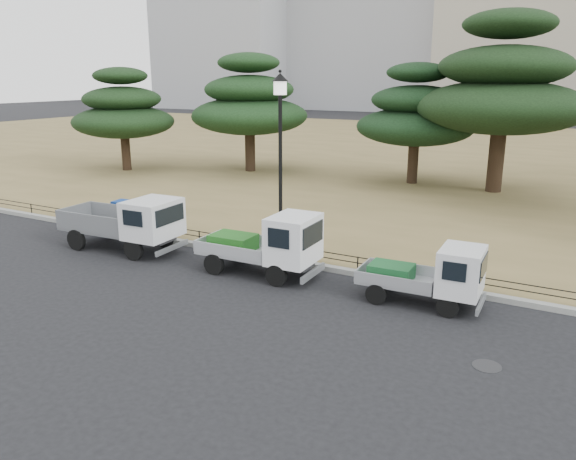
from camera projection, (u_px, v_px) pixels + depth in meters
The scene contains 14 objects.
ground at pixel (253, 291), 15.68m from camera, with size 220.00×220.00×0.00m, color black.
lawn at pixel (476, 157), 41.46m from camera, with size 120.00×56.00×0.15m, color olive.
curb at pixel (297, 263), 17.85m from camera, with size 120.00×0.25×0.16m, color gray.
truck_large at pixel (126, 221), 19.13m from camera, with size 4.38×1.91×1.88m.
truck_kei_front at pixel (267, 244), 16.75m from camera, with size 3.70×1.69×1.93m.
truck_kei_rear at pixel (430, 275), 14.57m from camera, with size 3.19×1.47×1.65m.
street_lamp at pixel (280, 135), 17.42m from camera, with size 0.52×0.52×5.75m.
pipe_fence at pixel (299, 251), 17.88m from camera, with size 38.00×0.04×0.40m.
tarp_pile at pixel (122, 215), 21.86m from camera, with size 1.69×1.31×1.05m.
manhole at pixel (487, 366), 11.63m from camera, with size 0.60×0.60×0.01m, color #2D2D30.
pine_west_far at pixel (123, 112), 34.16m from camera, with size 6.15×6.15×6.21m.
pine_west_near at pixel (249, 104), 33.70m from camera, with size 7.03×7.03×7.03m.
pine_center_left at pixel (416, 115), 29.86m from camera, with size 6.28×6.28×6.38m.
pine_center_right at pixel (503, 89), 27.23m from camera, with size 8.24×8.24×8.74m.
Camera 1 is at (7.97, -12.35, 5.81)m, focal length 35.00 mm.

